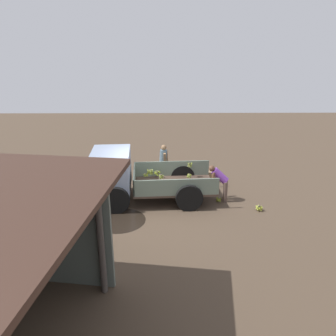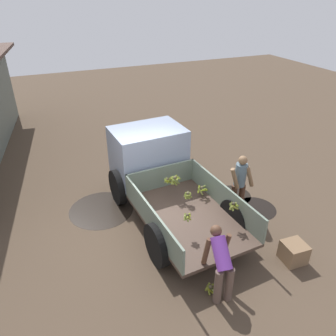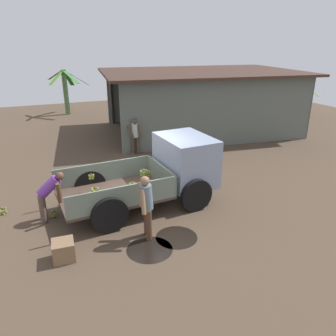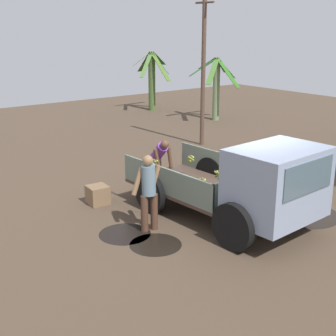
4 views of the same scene
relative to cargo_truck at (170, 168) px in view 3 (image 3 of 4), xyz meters
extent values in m
plane|color=#4C3C2E|center=(-0.82, 0.56, -1.03)|extent=(36.00, 36.00, 0.00)
cylinder|color=black|center=(-0.72, -2.08, -1.02)|extent=(1.06, 1.06, 0.01)
cylinder|color=black|center=(-1.52, -2.30, -1.02)|extent=(1.10, 1.10, 0.01)
cylinder|color=black|center=(0.06, 1.58, -1.02)|extent=(1.73, 1.73, 0.01)
cube|color=#49372D|center=(-1.80, -0.11, -0.50)|extent=(3.13, 2.15, 0.08)
cube|color=slate|center=(-1.86, 0.85, -0.15)|extent=(3.02, 0.24, 0.61)
cube|color=slate|center=(-1.74, -1.07, -0.15)|extent=(3.02, 0.24, 0.61)
cube|color=slate|center=(-0.32, -0.02, -0.15)|extent=(0.17, 1.97, 0.61)
cube|color=#8D9BB5|center=(0.52, 0.03, 0.18)|extent=(1.50, 2.01, 1.45)
cube|color=#4C606B|center=(1.22, 0.08, 0.47)|extent=(0.13, 1.54, 0.64)
cylinder|color=black|center=(0.25, 1.03, -0.54)|extent=(0.98, 0.28, 0.97)
cylinder|color=black|center=(0.37, -0.99, -0.54)|extent=(0.98, 0.28, 0.97)
cylinder|color=black|center=(-2.31, 0.88, -0.54)|extent=(0.98, 0.28, 0.97)
cylinder|color=black|center=(-2.19, -1.15, -0.54)|extent=(0.98, 0.28, 0.97)
sphere|color=brown|center=(-0.74, -0.04, 0.01)|extent=(0.07, 0.07, 0.07)
cylinder|color=olive|center=(-0.70, 0.00, -0.03)|extent=(0.14, 0.13, 0.11)
cylinder|color=olive|center=(-0.76, 0.02, -0.03)|extent=(0.16, 0.08, 0.10)
cylinder|color=#9DAA26|center=(-0.80, -0.03, -0.03)|extent=(0.06, 0.15, 0.11)
cylinder|color=olive|center=(-0.78, -0.07, -0.05)|extent=(0.12, 0.12, 0.14)
cylinder|color=olive|center=(-0.73, -0.09, -0.04)|extent=(0.15, 0.07, 0.12)
cylinder|color=olive|center=(-0.69, -0.05, -0.04)|extent=(0.08, 0.15, 0.13)
sphere|color=brown|center=(-2.35, 0.20, 0.08)|extent=(0.07, 0.07, 0.07)
cylinder|color=olive|center=(-2.39, 0.18, 0.02)|extent=(0.09, 0.14, 0.14)
cylinder|color=olive|center=(-2.35, 0.15, 0.01)|extent=(0.13, 0.05, 0.15)
cylinder|color=olive|center=(-2.30, 0.17, 0.03)|extent=(0.10, 0.15, 0.13)
cylinder|color=olive|center=(-2.32, 0.24, 0.02)|extent=(0.14, 0.11, 0.13)
cylinder|color=#9BAA4B|center=(-2.38, 0.23, 0.01)|extent=(0.12, 0.11, 0.15)
sphere|color=brown|center=(-1.31, -0.33, -0.14)|extent=(0.08, 0.08, 0.08)
cylinder|color=olive|center=(-1.31, -0.37, -0.22)|extent=(0.14, 0.05, 0.16)
cylinder|color=olive|center=(-1.28, -0.35, -0.22)|extent=(0.11, 0.13, 0.16)
cylinder|color=olive|center=(-1.25, -0.31, -0.20)|extent=(0.07, 0.16, 0.13)
cylinder|color=#9BA93B|center=(-1.29, -0.28, -0.21)|extent=(0.14, 0.10, 0.15)
cylinder|color=olive|center=(-1.32, -0.28, -0.22)|extent=(0.13, 0.05, 0.16)
cylinder|color=olive|center=(-1.36, -0.28, -0.20)|extent=(0.14, 0.14, 0.13)
cylinder|color=olive|center=(-1.37, -0.34, -0.20)|extent=(0.07, 0.16, 0.14)
cylinder|color=olive|center=(-1.35, -0.37, -0.21)|extent=(0.13, 0.14, 0.14)
sphere|color=brown|center=(-0.91, -0.16, 0.12)|extent=(0.08, 0.08, 0.08)
cylinder|color=olive|center=(-0.96, -0.12, 0.03)|extent=(0.14, 0.15, 0.19)
cylinder|color=olive|center=(-0.98, -0.16, 0.04)|extent=(0.04, 0.19, 0.17)
cylinder|color=#9EAC46|center=(-0.94, -0.21, 0.03)|extent=(0.16, 0.12, 0.20)
cylinder|color=olive|center=(-0.90, -0.24, 0.06)|extent=(0.22, 0.07, 0.13)
cylinder|color=olive|center=(-0.85, -0.20, 0.04)|extent=(0.15, 0.17, 0.17)
cylinder|color=olive|center=(-0.82, -0.16, 0.07)|extent=(0.04, 0.22, 0.12)
cylinder|color=olive|center=(-0.88, -0.10, 0.03)|extent=(0.17, 0.13, 0.19)
cylinder|color=olive|center=(-0.91, -0.08, 0.05)|extent=(0.20, 0.05, 0.16)
sphere|color=#48412F|center=(-2.45, -0.87, 0.14)|extent=(0.08, 0.08, 0.08)
cylinder|color=olive|center=(-2.51, -0.87, 0.08)|extent=(0.07, 0.18, 0.14)
cylinder|color=#90A92C|center=(-2.47, -0.94, 0.08)|extent=(0.18, 0.11, 0.13)
cylinder|color=olive|center=(-2.41, -0.90, 0.06)|extent=(0.12, 0.15, 0.17)
cylinder|color=olive|center=(-2.41, -0.84, 0.06)|extent=(0.13, 0.14, 0.17)
cylinder|color=olive|center=(-2.46, -0.82, 0.06)|extent=(0.16, 0.08, 0.16)
sphere|color=brown|center=(-1.16, -0.80, -0.18)|extent=(0.08, 0.08, 0.08)
cylinder|color=#9EAF38|center=(-1.17, -0.87, -0.25)|extent=(0.19, 0.06, 0.17)
cylinder|color=olive|center=(-1.08, -0.83, -0.23)|extent=(0.13, 0.21, 0.13)
cylinder|color=olive|center=(-1.11, -0.74, -0.25)|extent=(0.18, 0.15, 0.16)
cylinder|color=olive|center=(-1.19, -0.74, -0.26)|extent=(0.18, 0.12, 0.18)
cylinder|color=#90AA25|center=(-1.25, -0.82, -0.22)|extent=(0.10, 0.22, 0.11)
cube|color=#596158|center=(9.36, 6.48, 0.49)|extent=(0.92, 5.99, 3.04)
cube|color=#596158|center=(5.20, 10.05, 0.49)|extent=(9.25, 1.37, 3.04)
cube|color=#596158|center=(4.39, 4.18, 0.49)|extent=(9.25, 1.37, 3.04)
cube|color=#3C271D|center=(4.80, 7.11, 2.07)|extent=(10.96, 8.15, 0.12)
cylinder|color=#3F3833|center=(0.75, 10.46, 0.49)|extent=(0.16, 0.16, 3.04)
cylinder|color=#3F3833|center=(0.00, 4.98, 0.49)|extent=(0.16, 0.16, 3.04)
cylinder|color=#4C7141|center=(-1.38, 14.20, 0.39)|extent=(0.30, 0.30, 2.83)
cube|color=#2E722E|center=(-0.60, 14.25, 1.33)|extent=(1.58, 0.38, 1.07)
cube|color=#1B681D|center=(-1.05, 14.82, 1.27)|extent=(0.90, 1.39, 1.17)
cube|color=#3E6B30|center=(-1.83, 14.59, 1.52)|extent=(1.08, 0.98, 0.67)
cube|color=#468922|center=(-1.86, 13.72, 1.45)|extent=(1.13, 1.11, 0.82)
cube|color=#3D7437|center=(-1.04, 13.51, 1.48)|extent=(0.91, 1.50, 0.76)
cylinder|color=#587C49|center=(12.20, 7.96, 0.16)|extent=(0.31, 0.31, 2.38)
cube|color=#2D531F|center=(12.75, 7.89, 1.03)|extent=(1.15, 0.44, 0.76)
cube|color=#466A1C|center=(12.42, 8.60, 0.91)|extent=(0.61, 1.36, 0.99)
cube|color=#497D3A|center=(12.07, 8.32, 0.91)|extent=(0.48, 0.81, 1.00)
cube|color=#256D25|center=(11.57, 7.90, 0.90)|extent=(1.29, 0.37, 1.01)
cube|color=#308523|center=(11.86, 7.50, 0.93)|extent=(0.87, 1.06, 0.95)
cube|color=#48863C|center=(12.49, 7.29, 0.89)|extent=(0.77, 1.43, 1.03)
cylinder|color=#4E3223|center=(-1.39, -1.88, -0.62)|extent=(0.18, 0.18, 0.81)
cylinder|color=#4E3223|center=(-1.35, -1.66, -0.62)|extent=(0.18, 0.18, 0.81)
cylinder|color=slate|center=(-1.39, -1.76, 0.09)|extent=(0.38, 0.35, 0.65)
sphere|color=#8C6746|center=(-1.41, -1.76, 0.52)|extent=(0.23, 0.23, 0.23)
cylinder|color=#8C6746|center=(-1.53, -1.95, 0.08)|extent=(0.15, 0.30, 0.60)
cylinder|color=#8C6746|center=(-1.46, -1.55, 0.07)|extent=(0.15, 0.30, 0.60)
cylinder|color=brown|center=(-3.71, 0.20, -0.63)|extent=(0.17, 0.17, 0.79)
cylinder|color=brown|center=(-3.75, -0.02, -0.63)|extent=(0.17, 0.17, 0.79)
cylinder|color=purple|center=(-3.50, 0.06, -0.03)|extent=(0.69, 0.38, 0.63)
sphere|color=brown|center=(-3.20, 0.02, 0.25)|extent=(0.22, 0.22, 0.22)
cylinder|color=brown|center=(-3.24, 0.22, -0.15)|extent=(0.13, 0.20, 0.59)
cylinder|color=brown|center=(-3.28, -0.17, -0.14)|extent=(0.13, 0.23, 0.59)
cylinder|color=#43372C|center=(0.43, 4.56, -0.65)|extent=(0.19, 0.19, 0.76)
cylinder|color=#43372C|center=(0.23, 4.63, -0.65)|extent=(0.19, 0.19, 0.76)
cylinder|color=#B0CFC2|center=(0.32, 4.56, 0.03)|extent=(0.37, 0.41, 0.62)
sphere|color=brown|center=(0.31, 4.52, 0.43)|extent=(0.21, 0.21, 0.21)
cylinder|color=brown|center=(0.48, 4.43, 0.00)|extent=(0.23, 0.16, 0.57)
cylinder|color=brown|center=(0.10, 4.50, 0.02)|extent=(0.31, 0.18, 0.56)
sphere|color=#463F2D|center=(-4.81, 0.94, -0.86)|extent=(0.08, 0.08, 0.08)
cylinder|color=olive|center=(-4.86, 1.01, -0.92)|extent=(0.18, 0.16, 0.14)
cylinder|color=#9EA340|center=(-4.83, 0.88, -0.94)|extent=(0.18, 0.10, 0.18)
cylinder|color=#949A42|center=(-4.76, 0.89, -0.92)|extent=(0.17, 0.16, 0.15)
cylinder|color=#9BA630|center=(-4.73, 0.96, -0.91)|extent=(0.07, 0.21, 0.13)
cylinder|color=#97A832|center=(-4.80, 1.02, -0.92)|extent=(0.19, 0.08, 0.16)
sphere|color=brown|center=(-3.48, 0.21, -0.87)|extent=(0.08, 0.08, 0.08)
cylinder|color=olive|center=(-3.47, 0.16, -0.94)|extent=(0.15, 0.08, 0.16)
cylinder|color=#94A12C|center=(-3.43, 0.19, -0.93)|extent=(0.10, 0.16, 0.14)
cylinder|color=olive|center=(-3.43, 0.25, -0.92)|extent=(0.12, 0.17, 0.12)
cylinder|color=olive|center=(-3.49, 0.26, -0.94)|extent=(0.14, 0.05, 0.16)
cylinder|color=olive|center=(-3.54, 0.23, -0.94)|extent=(0.09, 0.15, 0.15)
cylinder|color=olive|center=(-3.52, 0.17, -0.94)|extent=(0.14, 0.13, 0.15)
cube|color=brown|center=(-3.42, -1.88, -0.80)|extent=(0.51, 0.51, 0.46)
camera|label=1|loc=(-1.45, 11.32, 4.46)|focal=35.00mm
camera|label=2|loc=(-7.27, 2.72, 4.27)|focal=35.00mm
camera|label=3|loc=(-3.66, -8.48, 3.61)|focal=35.00mm
camera|label=4|loc=(6.23, -7.05, 3.20)|focal=50.00mm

